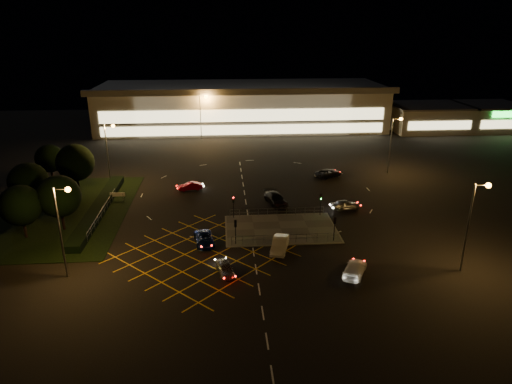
{
  "coord_description": "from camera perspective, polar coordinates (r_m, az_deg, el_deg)",
  "views": [
    {
      "loc": [
        -5.36,
        -55.44,
        25.08
      ],
      "look_at": [
        -0.56,
        6.78,
        2.0
      ],
      "focal_mm": 32.0,
      "sensor_mm": 36.0,
      "label": 1
    }
  ],
  "objects": [
    {
      "name": "hedge",
      "position": [
        68.49,
        -19.02,
        -1.9
      ],
      "size": [
        2.0,
        26.0,
        1.0
      ],
      "primitive_type": "cube",
      "color": "black",
      "rests_on": "ground"
    },
    {
      "name": "streetlight_se",
      "position": [
        52.21,
        25.6,
        -2.57
      ],
      "size": [
        1.78,
        0.56,
        10.03
      ],
      "color": "slate",
      "rests_on": "ground"
    },
    {
      "name": "car_approach_white",
      "position": [
        50.09,
        12.24,
        -9.35
      ],
      "size": [
        3.96,
        5.13,
        1.39
      ],
      "primitive_type": "imported",
      "rotation": [
        0.0,
        0.0,
        2.65
      ],
      "color": "white",
      "rests_on": "ground"
    },
    {
      "name": "pedestrian_island",
      "position": [
        59.47,
        3.12,
        -4.62
      ],
      "size": [
        14.0,
        9.0,
        0.12
      ],
      "primitive_type": "cube",
      "color": "#4C4944",
      "rests_on": "ground"
    },
    {
      "name": "signal_sw",
      "position": [
        54.43,
        -2.58,
        -4.39
      ],
      "size": [
        0.28,
        0.3,
        3.15
      ],
      "rotation": [
        0.0,
        0.0,
        3.14
      ],
      "color": "black",
      "rests_on": "pedestrian_island"
    },
    {
      "name": "tree_e",
      "position": [
        62.59,
        -23.39,
        -0.5
      ],
      "size": [
        5.4,
        5.4,
        7.35
      ],
      "color": "black",
      "rests_on": "ground"
    },
    {
      "name": "signal_ne",
      "position": [
        63.19,
        8.1,
        -0.98
      ],
      "size": [
        0.28,
        0.3,
        3.15
      ],
      "color": "black",
      "rests_on": "pedestrian_island"
    },
    {
      "name": "retail_unit_b",
      "position": [
        130.32,
        27.11,
        8.44
      ],
      "size": [
        14.8,
        14.8,
        6.35
      ],
      "color": "beige",
      "rests_on": "ground"
    },
    {
      "name": "car_far_dkgrey",
      "position": [
        67.32,
        2.49,
        -0.88
      ],
      "size": [
        3.52,
        5.78,
        1.57
      ],
      "primitive_type": "imported",
      "rotation": [
        0.0,
        0.0,
        0.26
      ],
      "color": "black",
      "rests_on": "ground"
    },
    {
      "name": "tree_d",
      "position": [
        83.4,
        -24.39,
        3.83
      ],
      "size": [
        4.68,
        4.68,
        6.37
      ],
      "color": "black",
      "rests_on": "ground"
    },
    {
      "name": "signal_se",
      "position": [
        56.03,
        9.8,
        -3.93
      ],
      "size": [
        0.28,
        0.3,
        3.15
      ],
      "rotation": [
        0.0,
        0.0,
        3.14
      ],
      "color": "black",
      "rests_on": "pedestrian_island"
    },
    {
      "name": "grass_verge",
      "position": [
        70.1,
        -22.94,
        -2.32
      ],
      "size": [
        18.0,
        30.0,
        0.08
      ],
      "primitive_type": "cube",
      "color": "black",
      "rests_on": "ground"
    },
    {
      "name": "retail_unit_a",
      "position": [
        122.84,
        20.64,
        8.76
      ],
      "size": [
        18.8,
        14.8,
        6.35
      ],
      "color": "beige",
      "rests_on": "ground"
    },
    {
      "name": "car_near_silver",
      "position": [
        49.34,
        -3.91,
        -9.43
      ],
      "size": [
        2.35,
        4.07,
        1.3
      ],
      "primitive_type": "imported",
      "rotation": [
        0.0,
        0.0,
        0.22
      ],
      "color": "silver",
      "rests_on": "ground"
    },
    {
      "name": "streetlight_ne",
      "position": [
        83.2,
        16.81,
        6.57
      ],
      "size": [
        1.78,
        0.56,
        10.03
      ],
      "color": "slate",
      "rests_on": "ground"
    },
    {
      "name": "car_right_silver",
      "position": [
        66.59,
        11.11,
        -1.57
      ],
      "size": [
        4.33,
        2.14,
        1.42
      ],
      "primitive_type": "imported",
      "rotation": [
        0.0,
        0.0,
        1.68
      ],
      "color": "#A6A9AD",
      "rests_on": "ground"
    },
    {
      "name": "car_left_blue",
      "position": [
        55.79,
        -6.5,
        -5.83
      ],
      "size": [
        2.85,
        4.89,
        1.28
      ],
      "primitive_type": "imported",
      "rotation": [
        0.0,
        0.0,
        0.17
      ],
      "color": "navy",
      "rests_on": "ground"
    },
    {
      "name": "streetlight_nw",
      "position": [
        77.9,
        -17.88,
        5.56
      ],
      "size": [
        1.78,
        0.56,
        10.03
      ],
      "color": "slate",
      "rests_on": "ground"
    },
    {
      "name": "streetlight_far_left",
      "position": [
        105.17,
        -6.74,
        10.02
      ],
      "size": [
        1.78,
        0.56,
        10.03
      ],
      "color": "slate",
      "rests_on": "ground"
    },
    {
      "name": "tree_c",
      "position": [
        75.76,
        -21.66,
        3.43
      ],
      "size": [
        5.76,
        5.76,
        7.84
      ],
      "color": "black",
      "rests_on": "ground"
    },
    {
      "name": "supermarket",
      "position": [
        119.17,
        -1.8,
        10.74
      ],
      "size": [
        72.0,
        26.5,
        10.5
      ],
      "color": "beige",
      "rests_on": "ground"
    },
    {
      "name": "streetlight_sw",
      "position": [
        49.93,
        -23.02,
        -3.19
      ],
      "size": [
        1.78,
        0.56,
        10.03
      ],
      "color": "slate",
      "rests_on": "ground"
    },
    {
      "name": "tree_b",
      "position": [
        70.02,
        -26.55,
        1.12
      ],
      "size": [
        5.4,
        5.4,
        7.35
      ],
      "color": "black",
      "rests_on": "ground"
    },
    {
      "name": "car_east_grey",
      "position": [
        80.36,
        9.06,
        2.36
      ],
      "size": [
        5.43,
        4.29,
        1.37
      ],
      "primitive_type": "imported",
      "rotation": [
        0.0,
        0.0,
        2.05
      ],
      "color": "black",
      "rests_on": "ground"
    },
    {
      "name": "car_queue_white",
      "position": [
        53.86,
        3.0,
        -6.55
      ],
      "size": [
        2.86,
        4.99,
        1.56
      ],
      "primitive_type": "imported",
      "rotation": [
        0.0,
        0.0,
        6.01
      ],
      "color": "silver",
      "rests_on": "ground"
    },
    {
      "name": "car_circ_red",
      "position": [
        73.8,
        -8.23,
        0.72
      ],
      "size": [
        3.96,
        2.03,
        1.24
      ],
      "primitive_type": "imported",
      "rotation": [
        0.0,
        0.0,
        4.91
      ],
      "color": "maroon",
      "rests_on": "ground"
    },
    {
      "name": "tree_a",
      "position": [
        62.4,
        -27.37,
        -1.5
      ],
      "size": [
        5.04,
        5.04,
        6.86
      ],
      "color": "black",
      "rests_on": "ground"
    },
    {
      "name": "signal_nw",
      "position": [
        61.78,
        -2.84,
        -1.3
      ],
      "size": [
        0.28,
        0.3,
        3.15
      ],
      "color": "black",
      "rests_on": "pedestrian_island"
    },
    {
      "name": "streetlight_far_right",
      "position": [
        112.88,
        14.37,
        10.23
      ],
      "size": [
        1.78,
        0.56,
        10.03
      ],
      "color": "slate",
      "rests_on": "ground"
    },
    {
      "name": "ground",
      "position": [
        61.09,
        1.02,
        -3.95
      ],
      "size": [
        180.0,
        180.0,
        0.0
      ],
      "primitive_type": "plane",
      "color": "black",
      "rests_on": "ground"
    }
  ]
}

